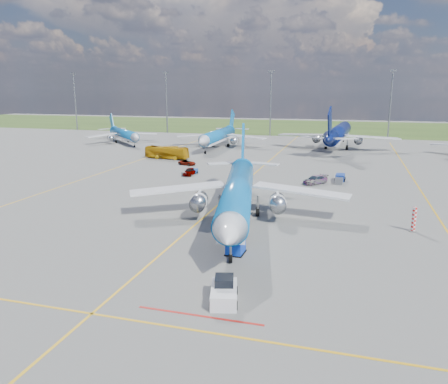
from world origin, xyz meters
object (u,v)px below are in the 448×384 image
(service_car_b, at_px, (187,163))
(warning_post, at_px, (414,219))
(uld_container, at_px, (236,246))
(service_car_a, at_px, (189,172))
(pushback_tug, at_px, (224,292))
(apron_bus, at_px, (167,152))
(main_airliner, at_px, (237,221))
(bg_jet_n, at_px, (337,148))
(baggage_tug_c, at_px, (190,172))
(bg_jet_nw, at_px, (124,143))
(bg_jet_nnw, at_px, (218,148))
(baggage_tug_w, at_px, (340,179))
(service_car_c, at_px, (315,180))

(service_car_b, bearing_deg, warning_post, -113.18)
(uld_container, bearing_deg, service_car_a, 119.02)
(pushback_tug, relative_size, apron_bus, 0.51)
(main_airliner, xyz_separation_m, service_car_a, (-16.79, 27.05, 0.72))
(bg_jet_n, height_order, baggage_tug_c, bg_jet_n)
(bg_jet_nw, xyz_separation_m, service_car_a, (37.46, -42.08, 0.72))
(service_car_a, bearing_deg, main_airliner, -59.88)
(pushback_tug, xyz_separation_m, uld_container, (-1.75, 10.30, 0.06))
(pushback_tug, height_order, service_car_b, pushback_tug)
(service_car_b, bearing_deg, bg_jet_nw, 63.15)
(warning_post, bearing_deg, uld_container, -145.46)
(bg_jet_n, xyz_separation_m, pushback_tug, (-5.55, -98.06, 0.76))
(apron_bus, bearing_deg, bg_jet_nnw, -8.86)
(bg_jet_nnw, distance_m, service_car_a, 41.05)
(main_airliner, relative_size, baggage_tug_c, 9.09)
(service_car_b, bearing_deg, main_airliner, -133.61)
(bg_jet_n, xyz_separation_m, service_car_a, (-26.71, -49.74, 0.72))
(apron_bus, xyz_separation_m, service_car_a, (12.51, -17.73, -0.82))
(bg_jet_nw, height_order, bg_jet_nnw, bg_jet_nnw)
(warning_post, xyz_separation_m, baggage_tug_w, (-9.33, 26.95, -0.93))
(pushback_tug, relative_size, service_car_c, 1.10)
(apron_bus, bearing_deg, uld_container, -143.99)
(bg_jet_n, bearing_deg, main_airliner, 87.21)
(bg_jet_nnw, bearing_deg, apron_bus, -106.17)
(service_car_a, bearing_deg, bg_jet_nnw, 97.21)
(bg_jet_nw, height_order, uld_container, bg_jet_nw)
(pushback_tug, height_order, service_car_c, pushback_tug)
(service_car_c, bearing_deg, uld_container, -60.55)
(main_airliner, relative_size, apron_bus, 3.75)
(main_airliner, relative_size, service_car_b, 10.19)
(bg_jet_nw, distance_m, uld_container, 98.24)
(uld_container, relative_size, service_car_b, 0.50)
(bg_jet_n, bearing_deg, apron_bus, 43.78)
(pushback_tug, bearing_deg, service_car_a, 99.22)
(main_airliner, xyz_separation_m, baggage_tug_w, (11.93, 28.80, 0.57))
(bg_jet_nw, xyz_separation_m, apron_bus, (24.94, -24.34, 1.54))
(pushback_tug, relative_size, service_car_a, 1.35)
(bg_jet_nnw, xyz_separation_m, bg_jet_n, (33.07, 9.19, 0.00))
(service_car_a, bearing_deg, service_car_c, -4.77)
(bg_jet_nnw, xyz_separation_m, service_car_a, (6.37, -40.55, 0.72))
(bg_jet_nw, xyz_separation_m, pushback_tug, (58.61, -90.40, 0.76))
(apron_bus, relative_size, service_car_b, 2.72)
(warning_post, xyz_separation_m, bg_jet_nw, (-75.50, 67.28, -1.50))
(bg_jet_nw, bearing_deg, bg_jet_nnw, -47.68)
(pushback_tug, distance_m, baggage_tug_c, 53.37)
(warning_post, bearing_deg, service_car_b, 139.95)
(service_car_a, bearing_deg, baggage_tug_w, 1.79)
(pushback_tug, height_order, baggage_tug_w, pushback_tug)
(baggage_tug_w, bearing_deg, service_car_b, 167.51)
(bg_jet_nnw, distance_m, baggage_tug_w, 52.31)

